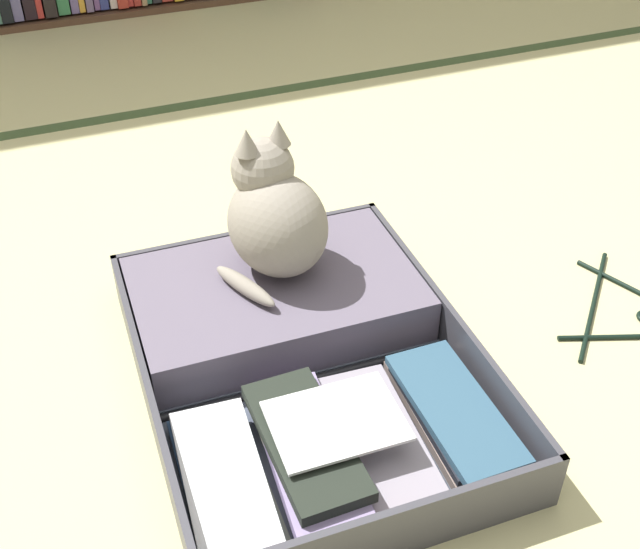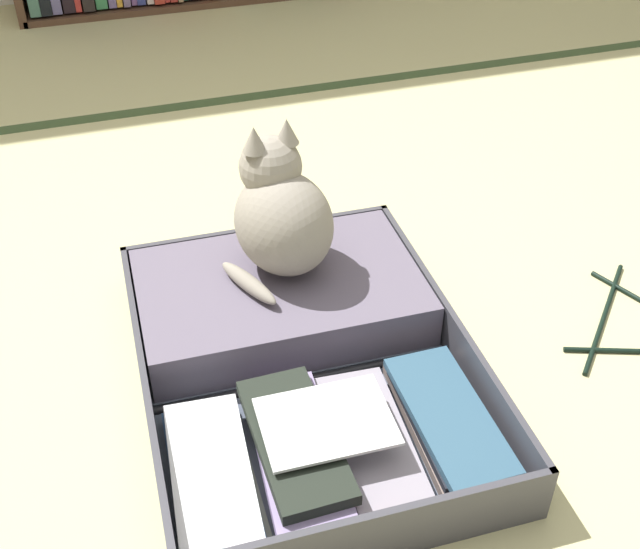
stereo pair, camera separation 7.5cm
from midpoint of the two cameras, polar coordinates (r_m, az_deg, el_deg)
name	(u,v)px [view 2 (the right image)]	position (r m, az deg, el deg)	size (l,w,h in m)	color
ground_plane	(307,417)	(1.46, 0.61, -10.15)	(10.00, 10.00, 0.00)	#BEB780
tatami_border	(181,106)	(2.51, -8.99, 11.72)	(4.80, 0.05, 0.00)	#3A4E2B
open_suitcase	(296,349)	(1.51, -0.30, -5.33)	(0.60, 0.78, 0.11)	#3C3B42
black_cat	(280,214)	(1.55, -1.50, 4.28)	(0.25, 0.26, 0.30)	gray
clothes_hanger	(622,321)	(1.76, 21.81, -3.12)	(0.27, 0.28, 0.01)	black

